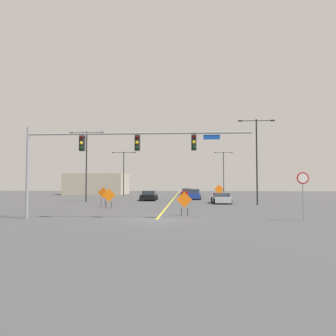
{
  "coord_description": "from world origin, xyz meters",
  "views": [
    {
      "loc": [
        2.01,
        -21.16,
        2.49
      ],
      "look_at": [
        -0.52,
        21.54,
        4.4
      ],
      "focal_mm": 33.88,
      "sensor_mm": 36.0,
      "label": 1
    }
  ],
  "objects_px": {
    "street_lamp_far_right": "(257,155)",
    "street_lamp_far_left": "(124,169)",
    "traffic_signal_assembly": "(110,148)",
    "construction_sign_left_lane": "(184,201)",
    "car_silver_distant": "(221,198)",
    "car_blue_mid": "(194,194)",
    "car_red_far": "(187,192)",
    "street_lamp_near_left": "(86,160)",
    "stop_sign": "(303,187)",
    "construction_sign_median_far": "(109,196)",
    "construction_sign_left_shoulder": "(103,194)",
    "street_lamp_mid_right": "(224,169)",
    "car_black_approaching": "(149,196)",
    "construction_sign_right_lane": "(219,190)"
  },
  "relations": [
    {
      "from": "street_lamp_far_right",
      "to": "street_lamp_far_left",
      "type": "bearing_deg",
      "value": 131.28
    },
    {
      "from": "traffic_signal_assembly",
      "to": "construction_sign_left_lane",
      "type": "distance_m",
      "value": 6.75
    },
    {
      "from": "car_silver_distant",
      "to": "car_blue_mid",
      "type": "xyz_separation_m",
      "value": [
        -3.03,
        8.32,
        0.12
      ]
    },
    {
      "from": "car_red_far",
      "to": "street_lamp_near_left",
      "type": "bearing_deg",
      "value": -119.74
    },
    {
      "from": "stop_sign",
      "to": "construction_sign_left_lane",
      "type": "distance_m",
      "value": 8.21
    },
    {
      "from": "construction_sign_median_far",
      "to": "construction_sign_left_shoulder",
      "type": "bearing_deg",
      "value": 113.94
    },
    {
      "from": "construction_sign_median_far",
      "to": "car_silver_distant",
      "type": "xyz_separation_m",
      "value": [
        11.52,
        7.59,
        -0.57
      ]
    },
    {
      "from": "stop_sign",
      "to": "street_lamp_near_left",
      "type": "bearing_deg",
      "value": 137.67
    },
    {
      "from": "traffic_signal_assembly",
      "to": "street_lamp_mid_right",
      "type": "height_order",
      "value": "street_lamp_mid_right"
    },
    {
      "from": "construction_sign_left_shoulder",
      "to": "car_black_approaching",
      "type": "distance_m",
      "value": 10.76
    },
    {
      "from": "car_silver_distant",
      "to": "car_red_far",
      "type": "bearing_deg",
      "value": 99.82
    },
    {
      "from": "street_lamp_far_right",
      "to": "car_blue_mid",
      "type": "xyz_separation_m",
      "value": [
        -6.7,
        10.78,
        -4.82
      ]
    },
    {
      "from": "street_lamp_far_right",
      "to": "car_blue_mid",
      "type": "distance_m",
      "value": 13.58
    },
    {
      "from": "construction_sign_left_lane",
      "to": "construction_sign_right_lane",
      "type": "distance_m",
      "value": 22.59
    },
    {
      "from": "street_lamp_far_right",
      "to": "construction_sign_right_lane",
      "type": "bearing_deg",
      "value": 106.49
    },
    {
      "from": "construction_sign_median_far",
      "to": "construction_sign_right_lane",
      "type": "distance_m",
      "value": 19.75
    },
    {
      "from": "street_lamp_far_left",
      "to": "street_lamp_far_right",
      "type": "bearing_deg",
      "value": -48.72
    },
    {
      "from": "construction_sign_right_lane",
      "to": "street_lamp_near_left",
      "type": "bearing_deg",
      "value": -158.9
    },
    {
      "from": "street_lamp_far_right",
      "to": "car_silver_distant",
      "type": "height_order",
      "value": "street_lamp_far_right"
    },
    {
      "from": "car_blue_mid",
      "to": "construction_sign_left_shoulder",
      "type": "bearing_deg",
      "value": -127.76
    },
    {
      "from": "street_lamp_far_left",
      "to": "street_lamp_far_right",
      "type": "xyz_separation_m",
      "value": [
        19.2,
        -21.87,
        0.68
      ]
    },
    {
      "from": "construction_sign_left_shoulder",
      "to": "construction_sign_median_far",
      "type": "relative_size",
      "value": 1.05
    },
    {
      "from": "street_lamp_near_left",
      "to": "construction_sign_right_lane",
      "type": "bearing_deg",
      "value": 21.1
    },
    {
      "from": "stop_sign",
      "to": "construction_sign_left_shoulder",
      "type": "height_order",
      "value": "stop_sign"
    },
    {
      "from": "street_lamp_far_right",
      "to": "car_blue_mid",
      "type": "height_order",
      "value": "street_lamp_far_right"
    },
    {
      "from": "street_lamp_far_left",
      "to": "street_lamp_near_left",
      "type": "xyz_separation_m",
      "value": [
        -1.12,
        -18.03,
        0.43
      ]
    },
    {
      "from": "stop_sign",
      "to": "street_lamp_mid_right",
      "type": "relative_size",
      "value": 0.34
    },
    {
      "from": "traffic_signal_assembly",
      "to": "construction_sign_median_far",
      "type": "xyz_separation_m",
      "value": [
        -2.29,
        8.98,
        -3.68
      ]
    },
    {
      "from": "stop_sign",
      "to": "construction_sign_left_shoulder",
      "type": "xyz_separation_m",
      "value": [
        -16.33,
        12.46,
        -0.93
      ]
    },
    {
      "from": "street_lamp_mid_right",
      "to": "car_black_approaching",
      "type": "bearing_deg",
      "value": -115.83
    },
    {
      "from": "construction_sign_left_shoulder",
      "to": "car_silver_distant",
      "type": "relative_size",
      "value": 0.43
    },
    {
      "from": "construction_sign_left_lane",
      "to": "car_red_far",
      "type": "height_order",
      "value": "construction_sign_left_lane"
    },
    {
      "from": "car_blue_mid",
      "to": "car_red_far",
      "type": "relative_size",
      "value": 0.92
    },
    {
      "from": "construction_sign_median_far",
      "to": "car_silver_distant",
      "type": "relative_size",
      "value": 0.41
    },
    {
      "from": "street_lamp_far_right",
      "to": "car_black_approaching",
      "type": "relative_size",
      "value": 2.08
    },
    {
      "from": "stop_sign",
      "to": "car_red_far",
      "type": "bearing_deg",
      "value": 100.49
    },
    {
      "from": "street_lamp_far_left",
      "to": "construction_sign_left_shoulder",
      "type": "bearing_deg",
      "value": -83.75
    },
    {
      "from": "car_silver_distant",
      "to": "car_red_far",
      "type": "height_order",
      "value": "car_red_far"
    },
    {
      "from": "traffic_signal_assembly",
      "to": "car_silver_distant",
      "type": "xyz_separation_m",
      "value": [
        9.23,
        16.57,
        -4.25
      ]
    },
    {
      "from": "street_lamp_near_left",
      "to": "construction_sign_right_lane",
      "type": "height_order",
      "value": "street_lamp_near_left"
    },
    {
      "from": "street_lamp_near_left",
      "to": "car_black_approaching",
      "type": "bearing_deg",
      "value": 29.81
    },
    {
      "from": "street_lamp_far_left",
      "to": "street_lamp_mid_right",
      "type": "bearing_deg",
      "value": 35.12
    },
    {
      "from": "construction_sign_left_lane",
      "to": "car_black_approaching",
      "type": "bearing_deg",
      "value": 104.24
    },
    {
      "from": "stop_sign",
      "to": "street_lamp_far_right",
      "type": "bearing_deg",
      "value": 88.99
    },
    {
      "from": "traffic_signal_assembly",
      "to": "construction_sign_left_shoulder",
      "type": "bearing_deg",
      "value": 106.9
    },
    {
      "from": "street_lamp_mid_right",
      "to": "construction_sign_left_shoulder",
      "type": "xyz_separation_m",
      "value": [
        -17.08,
        -37.71,
        -4.18
      ]
    },
    {
      "from": "construction_sign_right_lane",
      "to": "car_red_far",
      "type": "relative_size",
      "value": 0.51
    },
    {
      "from": "car_blue_mid",
      "to": "car_black_approaching",
      "type": "height_order",
      "value": "car_blue_mid"
    },
    {
      "from": "construction_sign_left_shoulder",
      "to": "construction_sign_median_far",
      "type": "height_order",
      "value": "construction_sign_left_shoulder"
    },
    {
      "from": "street_lamp_far_right",
      "to": "street_lamp_mid_right",
      "type": "bearing_deg",
      "value": 89.22
    }
  ]
}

